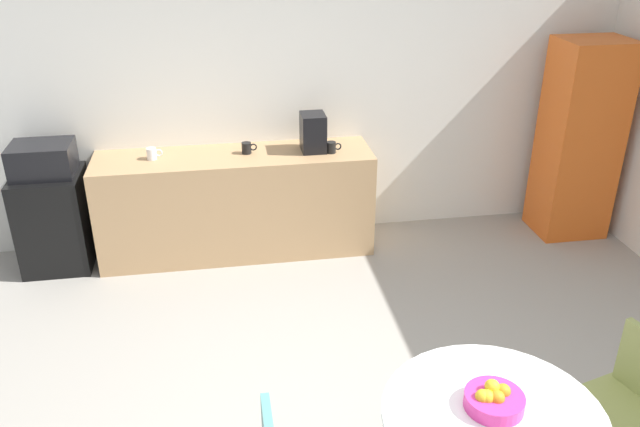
# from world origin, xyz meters

# --- Properties ---
(wall_back) EXTENTS (6.00, 0.10, 2.60)m
(wall_back) POSITION_xyz_m (0.00, 3.00, 1.30)
(wall_back) COLOR white
(wall_back) RESTS_ON ground_plane
(counter_block) EXTENTS (2.32, 0.60, 0.90)m
(counter_block) POSITION_xyz_m (-0.51, 2.65, 0.45)
(counter_block) COLOR tan
(counter_block) RESTS_ON ground_plane
(mini_fridge) EXTENTS (0.54, 0.54, 0.82)m
(mini_fridge) POSITION_xyz_m (-2.02, 2.65, 0.41)
(mini_fridge) COLOR black
(mini_fridge) RESTS_ON ground_plane
(microwave) EXTENTS (0.48, 0.38, 0.26)m
(microwave) POSITION_xyz_m (-2.02, 2.65, 0.95)
(microwave) COLOR black
(microwave) RESTS_ON mini_fridge
(locker_cabinet) EXTENTS (0.60, 0.50, 1.78)m
(locker_cabinet) POSITION_xyz_m (2.55, 2.55, 0.89)
(locker_cabinet) COLOR orange
(locker_cabinet) RESTS_ON ground_plane
(chair_olive) EXTENTS (0.52, 0.52, 0.83)m
(chair_olive) POSITION_xyz_m (1.41, -0.16, 0.52)
(chair_olive) COLOR silver
(chair_olive) RESTS_ON ground_plane
(fruit_bowl) EXTENTS (0.27, 0.27, 0.13)m
(fruit_bowl) POSITION_xyz_m (0.53, -0.37, 0.77)
(fruit_bowl) COLOR #D8338C
(fruit_bowl) RESTS_ON round_table
(mug_white) EXTENTS (0.13, 0.08, 0.09)m
(mug_white) POSITION_xyz_m (-0.39, 2.67, 0.95)
(mug_white) COLOR black
(mug_white) RESTS_ON counter_block
(mug_green) EXTENTS (0.13, 0.08, 0.09)m
(mug_green) POSITION_xyz_m (0.31, 2.57, 0.95)
(mug_green) COLOR black
(mug_green) RESTS_ON counter_block
(mug_red) EXTENTS (0.13, 0.08, 0.09)m
(mug_red) POSITION_xyz_m (-1.17, 2.66, 0.95)
(mug_red) COLOR white
(mug_red) RESTS_ON counter_block
(coffee_maker) EXTENTS (0.20, 0.24, 0.32)m
(coffee_maker) POSITION_xyz_m (0.16, 2.65, 1.06)
(coffee_maker) COLOR black
(coffee_maker) RESTS_ON counter_block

